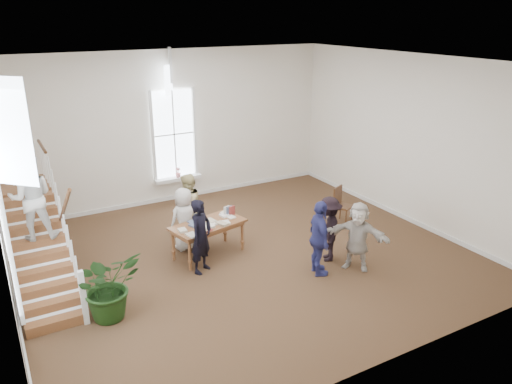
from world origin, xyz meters
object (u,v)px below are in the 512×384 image
police_officer (201,236)px  elderly_woman (184,219)px  person_yellow (188,207)px  woman_cluster_c (357,236)px  woman_cluster_a (319,238)px  floor_plant (108,285)px  side_chair (341,203)px  woman_cluster_b (329,229)px  library_table (208,227)px

police_officer → elderly_woman: size_ratio=1.09×
person_yellow → woman_cluster_c: (2.69, -3.32, -0.07)m
woman_cluster_a → elderly_woman: bearing=56.3°
woman_cluster_c → floor_plant: size_ratio=1.17×
elderly_woman → side_chair: bearing=162.1°
person_yellow → side_chair: bearing=121.0°
police_officer → side_chair: police_officer is taller
woman_cluster_b → police_officer: bearing=-77.6°
elderly_woman → floor_plant: bearing=30.3°
elderly_woman → woman_cluster_c: bearing=125.8°
elderly_woman → woman_cluster_a: size_ratio=0.91×
elderly_woman → person_yellow: person_yellow is taller
elderly_woman → person_yellow: size_ratio=0.91×
woman_cluster_c → floor_plant: 5.38m
woman_cluster_c → side_chair: (1.36, 2.28, -0.23)m
elderly_woman → person_yellow: 0.59m
library_table → woman_cluster_a: size_ratio=1.10×
police_officer → woman_cluster_a: bearing=-65.2°
police_officer → woman_cluster_c: size_ratio=1.08×
person_yellow → woman_cluster_b: bearing=87.2°
person_yellow → floor_plant: size_ratio=1.27×
library_table → person_yellow: (-0.05, 1.11, 0.12)m
library_table → woman_cluster_a: woman_cluster_a is taller
elderly_woman → side_chair: 4.39m
person_yellow → side_chair: 4.19m
side_chair → library_table: bearing=156.3°
floor_plant → side_chair: (6.68, 1.50, -0.11)m
woman_cluster_a → side_chair: (2.26, 2.08, -0.29)m
woman_cluster_c → floor_plant: (-5.32, 0.78, -0.12)m
woman_cluster_a → floor_plant: 4.46m
woman_cluster_b → woman_cluster_c: size_ratio=0.98×
elderly_woman → floor_plant: size_ratio=1.15×
library_table → woman_cluster_c: woman_cluster_c is taller
elderly_woman → police_officer: bearing=74.6°
library_table → floor_plant: 3.04m
woman_cluster_a → woman_cluster_c: size_ratio=1.09×
woman_cluster_a → floor_plant: bearing=100.3°
person_yellow → woman_cluster_b: (2.39, -2.67, -0.08)m
police_officer → floor_plant: size_ratio=1.26×
police_officer → elderly_woman: police_officer is taller
person_yellow → side_chair: person_yellow is taller
floor_plant → woman_cluster_a: bearing=-7.5°
woman_cluster_b → library_table: bearing=-93.0°
library_table → elderly_woman: 0.70m
side_chair → elderly_woman: bearing=148.2°
woman_cluster_c → side_chair: size_ratio=1.57×
police_officer → person_yellow: person_yellow is taller
woman_cluster_a → side_chair: woman_cluster_a is taller
police_officer → woman_cluster_c: police_officer is taller
woman_cluster_c → side_chair: bearing=110.7°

